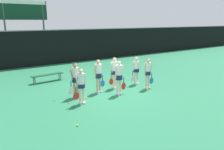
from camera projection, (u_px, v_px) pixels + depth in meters
ground_plane at (112, 92)px, 11.65m from camera, size 140.00×140.00×0.00m
fence_windscreen at (52, 47)px, 18.81m from camera, size 60.00×0.08×3.00m
scoreboard at (24, 15)px, 18.43m from camera, size 3.86×0.15×5.40m
bench_courtside at (47, 75)px, 13.64m from camera, size 2.05×0.51×0.46m
player_0 at (81, 83)px, 9.86m from camera, size 0.63×0.33×1.66m
player_1 at (119, 75)px, 11.10m from camera, size 0.64×0.36×1.77m
player_2 at (148, 71)px, 12.10m from camera, size 0.63×0.34×1.74m
player_3 at (75, 77)px, 10.72m from camera, size 0.64×0.37×1.74m
player_4 at (98, 73)px, 11.43m from camera, size 0.65×0.37×1.78m
player_5 at (114, 70)px, 12.19m from camera, size 0.62×0.36×1.77m
player_6 at (136, 68)px, 12.97m from camera, size 0.66×0.36×1.65m
tennis_ball_0 at (77, 125)px, 7.91m from camera, size 0.07×0.07×0.07m
tennis_ball_1 at (96, 88)px, 12.36m from camera, size 0.07×0.07×0.07m
tennis_ball_2 at (121, 85)px, 12.98m from camera, size 0.06×0.06×0.06m
tennis_ball_3 at (148, 90)px, 11.92m from camera, size 0.07×0.07×0.07m
tennis_ball_4 at (87, 98)px, 10.77m from camera, size 0.07×0.07×0.07m
tennis_ball_5 at (74, 89)px, 12.06m from camera, size 0.07×0.07×0.07m
tennis_ball_6 at (86, 89)px, 12.13m from camera, size 0.07×0.07×0.07m
tennis_ball_7 at (70, 93)px, 11.49m from camera, size 0.07×0.07×0.07m
tennis_ball_8 at (54, 100)px, 10.41m from camera, size 0.07×0.07×0.07m
tennis_ball_9 at (80, 93)px, 11.38m from camera, size 0.07×0.07×0.07m
tennis_ball_10 at (69, 103)px, 10.08m from camera, size 0.06×0.06×0.06m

